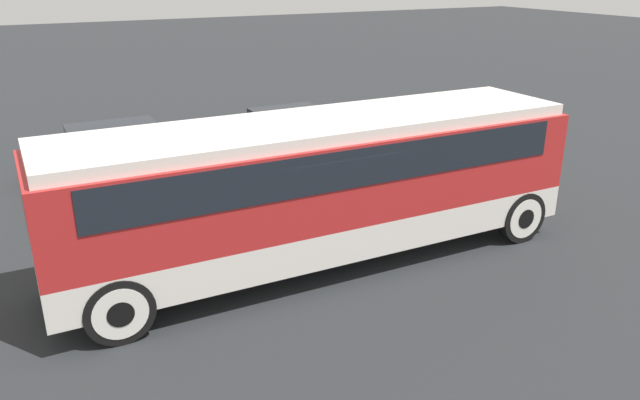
% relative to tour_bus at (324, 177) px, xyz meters
% --- Properties ---
extents(ground_plane, '(120.00, 120.00, 0.00)m').
position_rel_tour_bus_xyz_m(ground_plane, '(-0.10, 0.00, -1.78)').
color(ground_plane, '#26282B').
extents(tour_bus, '(10.43, 2.54, 2.94)m').
position_rel_tour_bus_xyz_m(tour_bus, '(0.00, 0.00, 0.00)').
color(tour_bus, silver).
rests_on(tour_bus, ground_plane).
extents(parked_car_near, '(4.17, 1.78, 1.33)m').
position_rel_tour_bus_xyz_m(parked_car_near, '(2.81, 7.64, -1.12)').
color(parked_car_near, navy).
rests_on(parked_car_near, ground_plane).
extents(parked_car_mid, '(4.74, 1.79, 1.37)m').
position_rel_tour_bus_xyz_m(parked_car_mid, '(-2.52, 7.87, -1.08)').
color(parked_car_mid, maroon).
rests_on(parked_car_mid, ground_plane).
extents(parked_car_far, '(4.35, 1.79, 1.33)m').
position_rel_tour_bus_xyz_m(parked_car_far, '(-2.39, 4.93, -1.12)').
color(parked_car_far, silver).
rests_on(parked_car_far, ground_plane).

